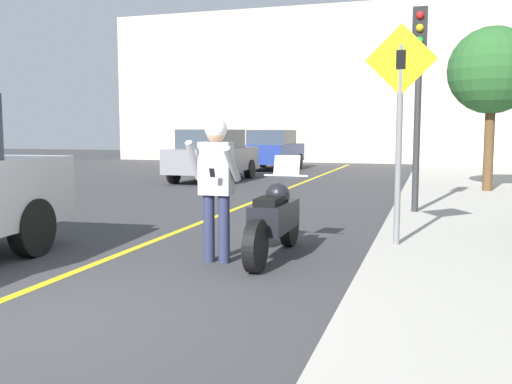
# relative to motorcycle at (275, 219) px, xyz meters

# --- Properties ---
(ground_plane) EXTENTS (80.00, 80.00, 0.00)m
(ground_plane) POSITION_rel_motorcycle_xyz_m (-1.41, -3.16, -0.50)
(ground_plane) COLOR #38383A
(road_center_line) EXTENTS (0.12, 36.00, 0.01)m
(road_center_line) POSITION_rel_motorcycle_xyz_m (-2.01, 2.84, -0.50)
(road_center_line) COLOR yellow
(road_center_line) RESTS_ON ground
(building_backdrop) EXTENTS (28.00, 1.20, 8.03)m
(building_backdrop) POSITION_rel_motorcycle_xyz_m (-1.41, 22.84, 3.51)
(building_backdrop) COLOR beige
(building_backdrop) RESTS_ON ground
(motorcycle) EXTENTS (0.62, 2.24, 1.30)m
(motorcycle) POSITION_rel_motorcycle_xyz_m (0.00, 0.00, 0.00)
(motorcycle) COLOR black
(motorcycle) RESTS_ON ground
(person_biker) EXTENTS (0.59, 0.49, 1.79)m
(person_biker) POSITION_rel_motorcycle_xyz_m (-0.62, -0.47, 0.60)
(person_biker) COLOR #282D4C
(person_biker) RESTS_ON ground
(crossing_sign) EXTENTS (0.91, 0.08, 2.85)m
(crossing_sign) POSITION_rel_motorcycle_xyz_m (1.49, 0.64, 1.35)
(crossing_sign) COLOR slate
(crossing_sign) RESTS_ON sidewalk_curb
(traffic_light) EXTENTS (0.26, 0.30, 3.69)m
(traffic_light) POSITION_rel_motorcycle_xyz_m (1.62, 3.90, 2.20)
(traffic_light) COLOR #2D2D30
(traffic_light) RESTS_ON sidewalk_curb
(street_tree) EXTENTS (2.13, 2.13, 4.04)m
(street_tree) POSITION_rel_motorcycle_xyz_m (3.24, 8.33, 2.59)
(street_tree) COLOR brown
(street_tree) RESTS_ON sidewalk_curb
(parked_car_grey) EXTENTS (1.88, 4.20, 1.68)m
(parked_car_grey) POSITION_rel_motorcycle_xyz_m (-5.00, 10.49, 0.35)
(parked_car_grey) COLOR black
(parked_car_grey) RESTS_ON ground
(parked_car_blue) EXTENTS (1.88, 4.20, 1.68)m
(parked_car_blue) POSITION_rel_motorcycle_xyz_m (-4.59, 16.33, 0.35)
(parked_car_blue) COLOR black
(parked_car_blue) RESTS_ON ground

